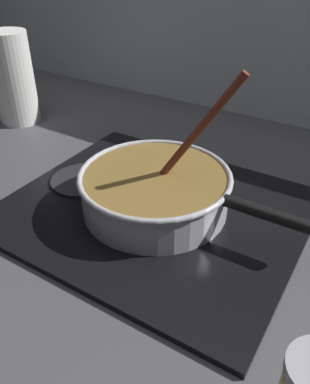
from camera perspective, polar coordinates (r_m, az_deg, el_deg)
name	(u,v)px	position (r m, az deg, el deg)	size (l,w,h in m)	color
ground	(94,294)	(0.66, -8.74, -14.32)	(2.40, 1.60, 0.04)	#4C4C51
backsplash_wall	(277,19)	(1.17, 17.22, 22.78)	(2.40, 0.02, 0.55)	silver
hob_plate	(155,210)	(0.78, 0.00, -2.61)	(0.56, 0.48, 0.01)	black
burner_ring	(155,206)	(0.78, 0.00, -2.02)	(0.17, 0.17, 0.01)	#592D0C
spare_burner	(82,180)	(0.87, -10.45, 1.74)	(0.14, 0.14, 0.01)	#262628
cooking_pan	(156,190)	(0.75, 0.11, 0.31)	(0.44, 0.29, 0.28)	silver
paper_towel_roll	(13,79)	(1.20, -19.78, 15.14)	(0.11, 0.11, 0.25)	white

